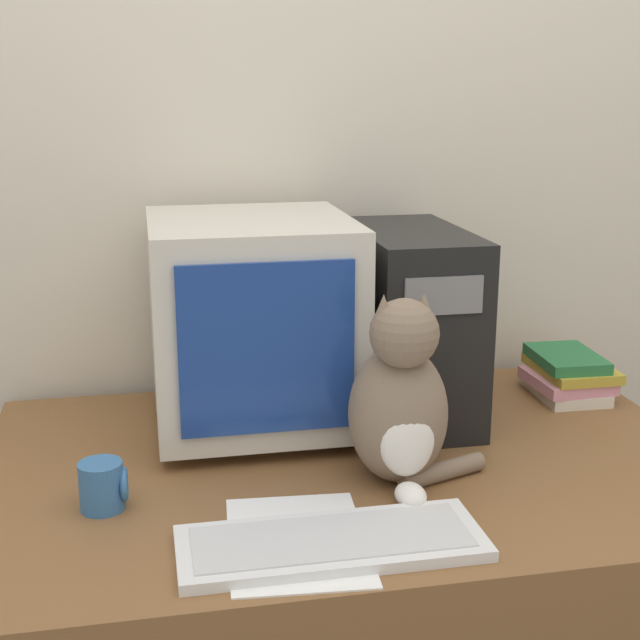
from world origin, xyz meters
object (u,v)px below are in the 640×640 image
object	(u,v)px
cat	(400,404)
mug	(103,486)
keyboard	(331,543)
pen	(285,527)
computer_tower	(410,323)
book_stack	(567,375)
crt_monitor	(252,321)

from	to	relation	value
cat	mug	xyz separation A→B (m)	(-0.50, -0.00, -0.10)
keyboard	pen	world-z (taller)	keyboard
computer_tower	keyboard	xyz separation A→B (m)	(-0.28, -0.52, -0.19)
computer_tower	book_stack	xyz separation A→B (m)	(0.38, 0.03, -0.15)
keyboard	book_stack	world-z (taller)	book_stack
keyboard	cat	distance (m)	0.30
computer_tower	pen	bearing A→B (deg)	-126.66
crt_monitor	computer_tower	world-z (taller)	crt_monitor
pen	crt_monitor	bearing A→B (deg)	88.76
pen	computer_tower	bearing A→B (deg)	53.34
keyboard	mug	bearing A→B (deg)	149.32
crt_monitor	mug	xyz separation A→B (m)	(-0.29, -0.32, -0.18)
cat	mug	world-z (taller)	cat
computer_tower	cat	size ratio (longest dim) A/B	1.19
book_stack	pen	xyz separation A→B (m)	(-0.72, -0.48, -0.04)
book_stack	mug	xyz separation A→B (m)	(-1.00, -0.35, -0.01)
crt_monitor	keyboard	xyz separation A→B (m)	(0.05, -0.52, -0.21)
crt_monitor	cat	size ratio (longest dim) A/B	1.25
keyboard	mug	world-z (taller)	mug
crt_monitor	cat	xyz separation A→B (m)	(0.21, -0.31, -0.08)
book_stack	keyboard	bearing A→B (deg)	-139.80
pen	mug	distance (m)	0.31
pen	mug	xyz separation A→B (m)	(-0.28, 0.13, 0.04)
crt_monitor	keyboard	world-z (taller)	crt_monitor
cat	pen	xyz separation A→B (m)	(-0.22, -0.13, -0.14)
crt_monitor	computer_tower	distance (m)	0.33
computer_tower	mug	distance (m)	0.71
keyboard	book_stack	xyz separation A→B (m)	(0.66, 0.55, 0.04)
computer_tower	keyboard	size ratio (longest dim) A/B	0.88
pen	mug	world-z (taller)	mug
crt_monitor	computer_tower	size ratio (longest dim) A/B	1.05
crt_monitor	pen	distance (m)	0.50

